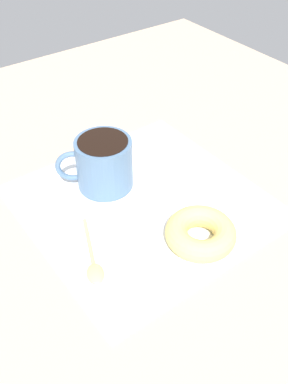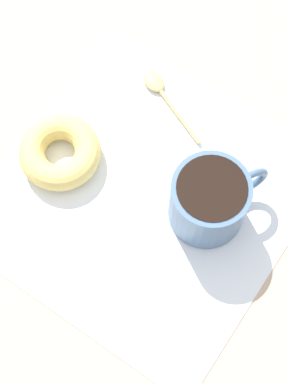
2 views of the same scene
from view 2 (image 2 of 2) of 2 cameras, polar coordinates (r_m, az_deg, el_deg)
ground_plane at (r=80.88cm, az=0.85°, el=-1.21°), size 120.00×120.00×2.00cm
napkin at (r=79.99cm, az=-0.00°, el=-0.54°), size 36.15×36.15×0.30cm
coffee_cup at (r=75.34cm, az=5.89°, el=-0.71°), size 11.85×9.25×8.75cm
donut at (r=81.04cm, az=-7.49°, el=3.54°), size 10.37×10.37×3.31cm
spoon at (r=85.77cm, az=1.48°, el=9.02°), size 6.08×12.19×0.90cm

